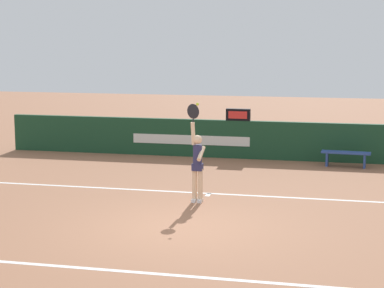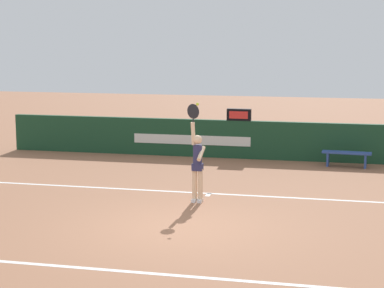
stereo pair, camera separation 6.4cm
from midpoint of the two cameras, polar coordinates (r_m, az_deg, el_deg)
name	(u,v)px [view 2 (the right image)]	position (r m, az deg, el deg)	size (l,w,h in m)	color
ground_plane	(180,227)	(13.58, -0.90, -7.06)	(60.00, 60.00, 0.00)	#986345
court_lines	(182,225)	(13.75, -0.72, -6.85)	(12.29, 5.81, 0.00)	white
back_wall	(241,140)	(21.06, 4.22, 0.38)	(15.24, 0.18, 1.19)	#194128
speed_display	(239,115)	(20.97, 4.09, 2.49)	(0.75, 0.20, 0.37)	black
tennis_player	(197,162)	(15.41, 0.57, -1.55)	(0.43, 0.46, 2.29)	beige
tennis_ball	(197,104)	(15.00, 0.59, 3.39)	(0.07, 0.07, 0.07)	#C8E12D
courtside_bench_near	(347,155)	(20.17, 13.05, -0.95)	(1.44, 0.46, 0.45)	#2D4891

